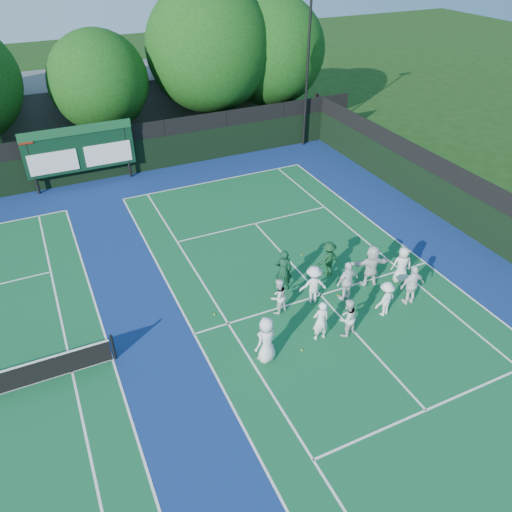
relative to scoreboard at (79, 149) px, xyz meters
name	(u,v)px	position (x,y,z in m)	size (l,w,h in m)	color
ground	(334,310)	(7.01, -15.59, -2.19)	(120.00, 120.00, 0.00)	black
court_apron	(181,338)	(1.01, -14.59, -2.19)	(34.00, 32.00, 0.01)	navy
near_court	(321,295)	(7.01, -14.59, -2.18)	(11.05, 23.85, 0.01)	#11542C
back_fence	(99,157)	(1.01, 0.41, -0.83)	(34.00, 0.08, 3.00)	black
divider_fence_right	(491,220)	(16.01, -14.59, -0.83)	(0.08, 32.00, 3.00)	black
scoreboard	(79,149)	(0.00, 0.00, 0.00)	(6.00, 0.21, 3.55)	black
clubhouse	(133,100)	(5.01, 8.41, -0.19)	(18.00, 6.00, 4.00)	#57575C
light_pole_right	(309,47)	(14.51, 0.11, 4.11)	(1.20, 0.30, 10.12)	black
tree_c	(101,83)	(2.37, 3.99, 2.37)	(5.97, 5.97, 7.70)	black
tree_d	(211,51)	(9.54, 3.99, 3.58)	(8.07, 8.07, 10.02)	black
tree_e	(272,53)	(13.98, 3.99, 3.06)	(7.28, 7.28, 9.08)	black
tennis_ball_0	(302,350)	(4.75, -17.04, -2.16)	(0.07, 0.07, 0.07)	gold
tennis_ball_1	(338,295)	(7.64, -14.91, -2.16)	(0.07, 0.07, 0.07)	gold
tennis_ball_2	(392,291)	(9.82, -15.63, -2.16)	(0.07, 0.07, 0.07)	gold
tennis_ball_3	(215,314)	(2.61, -13.89, -2.16)	(0.07, 0.07, 0.07)	gold
tennis_ball_4	(302,255)	(7.75, -11.69, -2.16)	(0.07, 0.07, 0.07)	gold
tennis_ball_5	(433,296)	(11.12, -16.64, -2.16)	(0.07, 0.07, 0.07)	gold
player_front_0	(266,339)	(3.42, -16.84, -1.27)	(0.90, 0.58, 1.83)	white
player_front_1	(321,321)	(5.65, -16.74, -1.35)	(0.62, 0.40, 1.69)	white
player_front_2	(347,318)	(6.65, -16.95, -1.39)	(0.77, 0.60, 1.59)	silver
player_front_3	(386,299)	(8.63, -16.62, -1.44)	(0.97, 0.56, 1.51)	white
player_front_4	(412,285)	(9.98, -16.48, -1.30)	(1.04, 0.43, 1.78)	white
player_back_0	(278,296)	(4.95, -14.76, -1.42)	(0.75, 0.58, 1.54)	white
player_back_1	(313,285)	(6.50, -14.77, -1.35)	(1.09, 0.63, 1.68)	white
player_back_2	(347,281)	(7.80, -15.20, -1.29)	(1.05, 0.44, 1.79)	white
player_back_3	(371,266)	(9.26, -14.77, -1.25)	(1.74, 0.56, 1.88)	silver
player_back_4	(402,265)	(10.57, -15.15, -1.35)	(0.82, 0.53, 1.67)	silver
coach_left	(283,270)	(5.81, -13.53, -1.24)	(0.70, 0.46, 1.91)	#0E3520
coach_right	(328,259)	(8.03, -13.43, -1.38)	(1.04, 0.60, 1.62)	#0F371B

